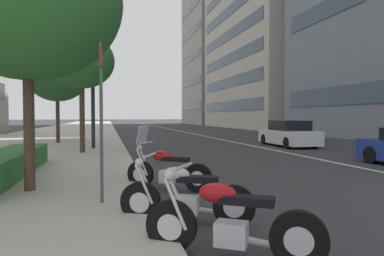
# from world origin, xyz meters

# --- Properties ---
(sidewalk_right_plaza) EXTENTS (160.00, 9.90, 0.15)m
(sidewalk_right_plaza) POSITION_xyz_m (30.00, 12.26, 0.07)
(sidewalk_right_plaza) COLOR #B2ADA3
(sidewalk_right_plaza) RESTS_ON ground
(lane_centre_stripe) EXTENTS (110.00, 0.16, 0.01)m
(lane_centre_stripe) POSITION_xyz_m (35.00, 0.00, 0.00)
(lane_centre_stripe) COLOR silver
(lane_centre_stripe) RESTS_ON ground
(motorcycle_under_tarp) EXTENTS (1.28, 1.92, 1.11)m
(motorcycle_under_tarp) POSITION_xyz_m (-0.29, 6.77, 0.42)
(motorcycle_under_tarp) COLOR black
(motorcycle_under_tarp) RESTS_ON ground
(motorcycle_far_end_row) EXTENTS (1.03, 2.02, 1.11)m
(motorcycle_far_end_row) POSITION_xyz_m (1.15, 6.99, 0.42)
(motorcycle_far_end_row) COLOR black
(motorcycle_far_end_row) RESTS_ON ground
(motorcycle_mid_row) EXTENTS (1.29, 1.82, 1.48)m
(motorcycle_mid_row) POSITION_xyz_m (3.79, 6.84, 0.44)
(motorcycle_mid_row) COLOR black
(motorcycle_mid_row) RESTS_ON ground
(car_mid_block_traffic) EXTENTS (4.47, 1.92, 1.48)m
(car_mid_block_traffic) POSITION_xyz_m (13.85, -1.90, 0.68)
(car_mid_block_traffic) COLOR silver
(car_mid_block_traffic) RESTS_ON ground
(parking_sign_by_curb) EXTENTS (0.32, 0.06, 2.88)m
(parking_sign_by_curb) POSITION_xyz_m (2.28, 8.28, 1.95)
(parking_sign_by_curb) COLOR #47494C
(parking_sign_by_curb) RESTS_ON sidewalk_right_plaza
(street_lamp_with_banners) EXTENTS (1.26, 2.60, 8.12)m
(street_lamp_with_banners) POSITION_xyz_m (13.55, 8.49, 5.02)
(street_lamp_with_banners) COLOR #232326
(street_lamp_with_banners) RESTS_ON sidewalk_right_plaza
(clipped_hedge_bed) EXTENTS (6.41, 1.10, 0.61)m
(clipped_hedge_bed) POSITION_xyz_m (5.70, 10.79, 0.46)
(clipped_hedge_bed) COLOR #337033
(clipped_hedge_bed) RESTS_ON sidewalk_right_plaza
(street_tree_far_plaza) EXTENTS (3.92, 3.92, 5.65)m
(street_tree_far_plaza) POSITION_xyz_m (3.71, 9.77, 4.13)
(street_tree_far_plaza) COLOR #473323
(street_tree_far_plaza) RESTS_ON sidewalk_right_plaza
(street_tree_near_plaza_corner) EXTENTS (2.79, 2.79, 5.13)m
(street_tree_near_plaza_corner) POSITION_xyz_m (11.53, 9.24, 4.08)
(street_tree_near_plaza_corner) COLOR #473323
(street_tree_near_plaza_corner) RESTS_ON sidewalk_right_plaza
(street_tree_mid_sidewalk) EXTENTS (3.53, 3.53, 5.45)m
(street_tree_mid_sidewalk) POSITION_xyz_m (17.87, 11.07, 4.09)
(street_tree_mid_sidewalk) COLOR #473323
(street_tree_mid_sidewalk) RESTS_ON sidewalk_right_plaza
(office_tower_near_left) EXTENTS (18.40, 16.55, 48.64)m
(office_tower_near_left) POSITION_xyz_m (69.11, -17.54, 24.32)
(office_tower_near_left) COLOR gray
(office_tower_near_left) RESTS_ON ground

